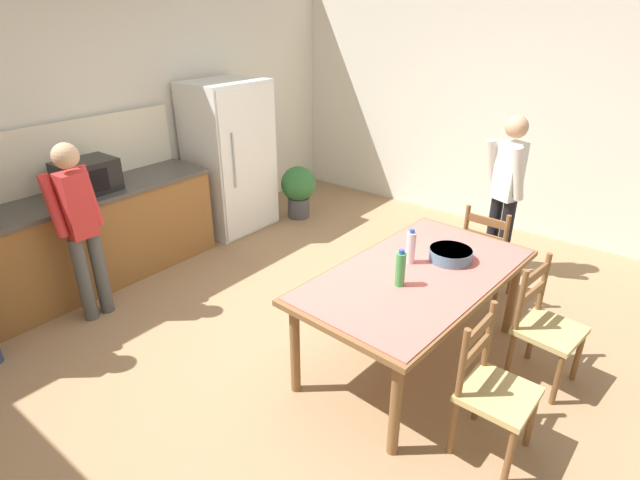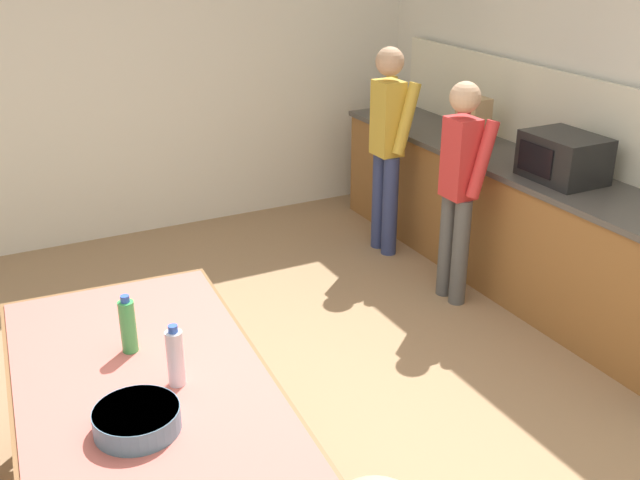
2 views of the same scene
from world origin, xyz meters
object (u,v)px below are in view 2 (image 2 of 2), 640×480
paper_bag (473,121)px  person_at_counter (460,182)px  bottle_off_centre (175,357)px  microwave (563,157)px  serving_bowl (137,418)px  dining_table (143,394)px  bottle_near_centre (128,326)px  person_at_sink (388,141)px

paper_bag → person_at_counter: person_at_counter is taller
paper_bag → bottle_off_centre: bearing=-57.7°
microwave → bottle_off_centre: 3.01m
serving_bowl → dining_table: bearing=163.2°
microwave → bottle_near_centre: 3.03m
dining_table → person_at_sink: person_at_sink is taller
dining_table → person_at_counter: person_at_counter is taller
bottle_off_centre → serving_bowl: bearing=-44.7°
microwave → person_at_sink: 1.43m
microwave → paper_bag: paper_bag is taller
bottle_near_centre → serving_bowl: size_ratio=0.84×
dining_table → bottle_off_centre: bottle_off_centre is taller
paper_bag → serving_bowl: paper_bag is taller
person_at_counter → bottle_off_centre: bearing=-151.7°
dining_table → person_at_sink: size_ratio=1.20×
dining_table → person_at_counter: (-1.16, 2.48, 0.19)m
person_at_counter → person_at_sink: bearing=88.8°
microwave → person_at_sink: (-1.33, -0.50, -0.16)m
microwave → bottle_near_centre: size_ratio=1.85×
bottle_off_centre → person_at_counter: person_at_counter is taller
bottle_near_centre → serving_bowl: bearing=-11.5°
paper_bag → bottle_off_centre: 3.40m
dining_table → person_at_counter: bearing=115.2°
paper_bag → serving_bowl: 3.71m
microwave → bottle_near_centre: microwave is taller
bottle_off_centre → dining_table: bearing=-130.1°
paper_bag → bottle_near_centre: paper_bag is taller
person_at_sink → dining_table: bearing=-139.9°
dining_table → person_at_sink: (-2.11, 2.50, 0.23)m
microwave → bottle_off_centre: size_ratio=1.85×
bottle_off_centre → serving_bowl: size_ratio=0.84×
bottle_off_centre → microwave: bearing=107.0°
bottle_off_centre → person_at_counter: (-1.27, 2.35, -0.01)m
paper_bag → serving_bowl: size_ratio=1.12×
microwave → bottle_off_centre: bearing=-73.0°
dining_table → bottle_near_centre: 0.31m
microwave → person_at_counter: 0.68m
microwave → dining_table: microwave is taller
person_at_sink → bottle_off_centre: bearing=-137.1°
microwave → serving_bowl: (1.10, -3.09, -0.27)m
serving_bowl → person_at_counter: 2.97m
bottle_near_centre → bottle_off_centre: bearing=17.5°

